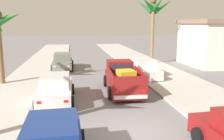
{
  "coord_description": "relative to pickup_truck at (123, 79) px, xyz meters",
  "views": [
    {
      "loc": [
        -2.3,
        -8.73,
        4.31
      ],
      "look_at": [
        0.34,
        7.23,
        1.2
      ],
      "focal_mm": 38.61,
      "sensor_mm": 36.0,
      "label": 1
    }
  ],
  "objects": [
    {
      "name": "sidewalk_right",
      "position": [
        4.34,
        5.88,
        -0.74
      ],
      "size": [
        4.67,
        60.0,
        0.12
      ],
      "primitive_type": "cube",
      "color": "beige",
      "rests_on": "ground"
    },
    {
      "name": "sidewalk_left",
      "position": [
        -6.04,
        5.88,
        -0.74
      ],
      "size": [
        4.67,
        60.0,
        0.12
      ],
      "primitive_type": "cube",
      "color": "beige",
      "rests_on": "ground"
    },
    {
      "name": "car_left_mid",
      "position": [
        -4.14,
        -1.47,
        -0.09
      ],
      "size": [
        2.06,
        4.28,
        1.54
      ],
      "color": "silver",
      "rests_on": "ground"
    },
    {
      "name": "curb_left",
      "position": [
        -5.1,
        5.88,
        -0.75
      ],
      "size": [
        0.16,
        60.0,
        0.1
      ],
      "primitive_type": "cube",
      "color": "silver",
      "rests_on": "ground"
    },
    {
      "name": "palm_tree_left_fore",
      "position": [
        5.36,
        10.0,
        4.84
      ],
      "size": [
        3.9,
        3.32,
        6.96
      ],
      "color": "brown",
      "rests_on": "ground"
    },
    {
      "name": "curb_right",
      "position": [
        3.41,
        5.88,
        -0.75
      ],
      "size": [
        0.16,
        60.0,
        0.1
      ],
      "primitive_type": "cube",
      "color": "silver",
      "rests_on": "ground"
    },
    {
      "name": "car_left_near",
      "position": [
        2.47,
        3.61,
        -0.09
      ],
      "size": [
        2.11,
        4.3,
        1.54
      ],
      "color": "silver",
      "rests_on": "ground"
    },
    {
      "name": "ground_plane",
      "position": [
        -0.85,
        -6.12,
        -0.8
      ],
      "size": [
        160.0,
        160.0,
        0.0
      ],
      "primitive_type": "plane",
      "color": "slate"
    },
    {
      "name": "pickup_truck",
      "position": [
        0.0,
        0.0,
        0.0
      ],
      "size": [
        2.4,
        5.3,
        1.8
      ],
      "color": "maroon",
      "rests_on": "ground"
    },
    {
      "name": "car_right_mid",
      "position": [
        -4.11,
        8.67,
        -0.09
      ],
      "size": [
        2.05,
        4.27,
        1.54
      ],
      "color": "slate",
      "rests_on": "ground"
    }
  ]
}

